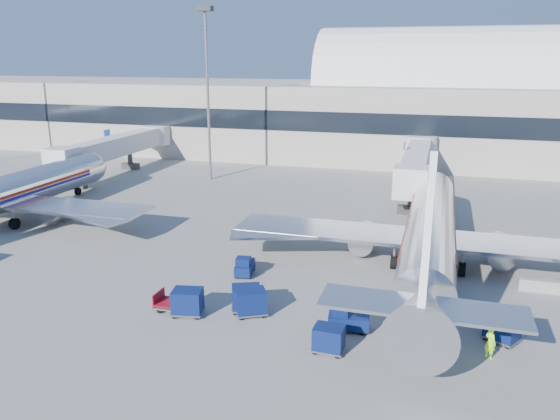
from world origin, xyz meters
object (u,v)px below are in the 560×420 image
(barrier_near, at_px, (541,286))
(cart_train_a, at_px, (251,302))
(cart_open_red, at_px, (174,305))
(tug_right, at_px, (498,318))
(ramp_worker, at_px, (490,343))
(mast_west, at_px, (207,69))
(cart_train_c, at_px, (188,302))
(tug_lead, at_px, (347,319))
(airliner_main, at_px, (430,233))
(cart_solo_far, at_px, (502,328))
(cart_solo_near, at_px, (329,339))
(cart_train_b, at_px, (246,298))
(jetbridge_mid, at_px, (121,145))
(tug_left, at_px, (244,266))
(jetbridge_near, at_px, (417,160))

(barrier_near, distance_m, cart_train_a, 21.07)
(cart_open_red, bearing_deg, tug_right, 10.91)
(cart_open_red, relative_size, ramp_worker, 1.22)
(mast_west, xyz_separation_m, cart_train_c, (15.15, -38.58, -13.85))
(barrier_near, height_order, tug_lead, tug_lead)
(airliner_main, height_order, cart_open_red, airliner_main)
(cart_solo_far, relative_size, cart_open_red, 1.01)
(tug_right, bearing_deg, cart_solo_near, -116.96)
(tug_lead, xyz_separation_m, cart_train_b, (-6.91, 0.74, 0.18))
(airliner_main, relative_size, barrier_near, 12.42)
(ramp_worker, bearing_deg, tug_lead, 38.39)
(barrier_near, xyz_separation_m, cart_train_b, (-19.37, -8.89, 0.48))
(tug_right, xyz_separation_m, ramp_worker, (-0.77, -3.97, 0.34))
(jetbridge_mid, relative_size, cart_train_c, 12.14)
(tug_lead, height_order, ramp_worker, ramp_worker)
(mast_west, distance_m, tug_right, 50.94)
(tug_right, bearing_deg, airliner_main, 148.03)
(mast_west, bearing_deg, barrier_near, -36.38)
(airliner_main, height_order, barrier_near, airliner_main)
(cart_solo_near, xyz_separation_m, cart_solo_far, (9.66, 4.12, 0.04))
(cart_train_a, xyz_separation_m, cart_solo_near, (5.83, -3.14, -0.09))
(tug_right, bearing_deg, cart_train_b, -140.46)
(cart_solo_near, bearing_deg, cart_train_c, 171.36)
(cart_train_b, bearing_deg, cart_solo_far, -20.35)
(cart_train_b, relative_size, cart_solo_near, 1.30)
(tug_right, relative_size, ramp_worker, 1.19)
(barrier_near, xyz_separation_m, cart_solo_far, (-3.37, -8.41, 0.43))
(cart_solo_near, bearing_deg, tug_left, 134.97)
(airliner_main, distance_m, tug_right, 10.46)
(jetbridge_mid, relative_size, cart_train_b, 11.49)
(mast_west, height_order, ramp_worker, mast_west)
(airliner_main, relative_size, jetbridge_near, 1.35)
(cart_train_a, xyz_separation_m, cart_open_red, (-5.14, -0.91, -0.49))
(tug_right, height_order, ramp_worker, ramp_worker)
(jetbridge_near, xyz_separation_m, barrier_near, (10.40, -28.81, -3.48))
(barrier_near, height_order, cart_train_c, cart_train_c)
(tug_lead, bearing_deg, cart_train_a, 170.40)
(tug_lead, distance_m, cart_train_b, 6.95)
(jetbridge_mid, bearing_deg, tug_lead, -43.91)
(jetbridge_near, distance_m, ramp_worker, 39.99)
(barrier_near, height_order, cart_train_a, cart_train_a)
(tug_right, bearing_deg, tug_left, -159.51)
(jetbridge_mid, distance_m, cart_open_red, 48.46)
(jetbridge_mid, height_order, barrier_near, jetbridge_mid)
(mast_west, bearing_deg, cart_solo_near, -58.36)
(tug_right, height_order, cart_train_a, cart_train_a)
(airliner_main, bearing_deg, tug_left, -157.64)
(tug_left, distance_m, cart_train_a, 6.87)
(barrier_near, distance_m, ramp_worker, 11.40)
(cart_train_c, bearing_deg, barrier_near, 13.72)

